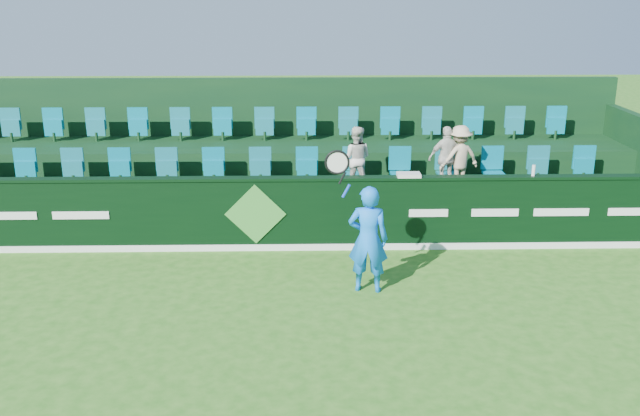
{
  "coord_description": "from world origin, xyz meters",
  "views": [
    {
      "loc": [
        0.89,
        -8.22,
        4.61
      ],
      "look_at": [
        1.13,
        2.8,
        1.15
      ],
      "focal_mm": 40.0,
      "sensor_mm": 36.0,
      "label": 1
    }
  ],
  "objects_px": {
    "spectator_left": "(356,158)",
    "drinks_bottle": "(534,170)",
    "spectator_middle": "(447,158)",
    "spectator_right": "(460,158)",
    "tennis_player": "(368,238)",
    "towel": "(409,175)"
  },
  "relations": [
    {
      "from": "spectator_middle",
      "to": "towel",
      "type": "bearing_deg",
      "value": 42.69
    },
    {
      "from": "tennis_player",
      "to": "drinks_bottle",
      "type": "relative_size",
      "value": 11.86
    },
    {
      "from": "spectator_middle",
      "to": "tennis_player",
      "type": "bearing_deg",
      "value": 50.65
    },
    {
      "from": "tennis_player",
      "to": "drinks_bottle",
      "type": "xyz_separation_m",
      "value": [
        3.11,
        1.88,
        0.58
      ]
    },
    {
      "from": "spectator_right",
      "to": "tennis_player",
      "type": "bearing_deg",
      "value": 38.61
    },
    {
      "from": "spectator_middle",
      "to": "spectator_right",
      "type": "xyz_separation_m",
      "value": [
        0.25,
        0.0,
        0.01
      ]
    },
    {
      "from": "drinks_bottle",
      "to": "spectator_middle",
      "type": "bearing_deg",
      "value": 140.08
    },
    {
      "from": "tennis_player",
      "to": "spectator_middle",
      "type": "height_order",
      "value": "tennis_player"
    },
    {
      "from": "spectator_middle",
      "to": "drinks_bottle",
      "type": "xyz_separation_m",
      "value": [
        1.34,
        -1.12,
        0.03
      ]
    },
    {
      "from": "spectator_left",
      "to": "spectator_right",
      "type": "distance_m",
      "value": 2.01
    },
    {
      "from": "spectator_right",
      "to": "drinks_bottle",
      "type": "relative_size",
      "value": 6.29
    },
    {
      "from": "drinks_bottle",
      "to": "spectator_left",
      "type": "bearing_deg",
      "value": 160.11
    },
    {
      "from": "spectator_middle",
      "to": "drinks_bottle",
      "type": "relative_size",
      "value": 6.22
    },
    {
      "from": "spectator_left",
      "to": "drinks_bottle",
      "type": "bearing_deg",
      "value": 170.96
    },
    {
      "from": "spectator_right",
      "to": "drinks_bottle",
      "type": "bearing_deg",
      "value": 116.8
    },
    {
      "from": "spectator_middle",
      "to": "spectator_left",
      "type": "bearing_deg",
      "value": -8.77
    },
    {
      "from": "spectator_left",
      "to": "spectator_middle",
      "type": "relative_size",
      "value": 1.0
    },
    {
      "from": "spectator_right",
      "to": "spectator_left",
      "type": "bearing_deg",
      "value": -17.41
    },
    {
      "from": "spectator_right",
      "to": "towel",
      "type": "distance_m",
      "value": 1.6
    },
    {
      "from": "spectator_left",
      "to": "drinks_bottle",
      "type": "xyz_separation_m",
      "value": [
        3.1,
        -1.12,
        0.03
      ]
    },
    {
      "from": "tennis_player",
      "to": "towel",
      "type": "height_order",
      "value": "tennis_player"
    },
    {
      "from": "spectator_left",
      "to": "spectator_middle",
      "type": "distance_m",
      "value": 1.76
    }
  ]
}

